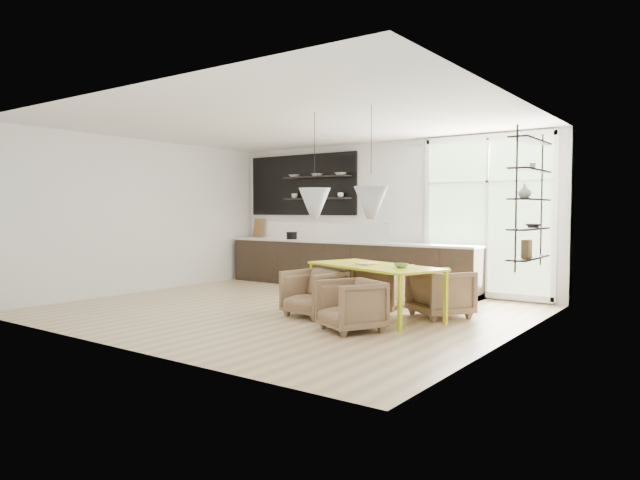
{
  "coord_description": "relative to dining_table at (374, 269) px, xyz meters",
  "views": [
    {
      "loc": [
        5.62,
        -6.82,
        1.56
      ],
      "look_at": [
        0.24,
        0.6,
        1.08
      ],
      "focal_mm": 32.0,
      "sensor_mm": 36.0,
      "label": 1
    }
  ],
  "objects": [
    {
      "name": "room",
      "position": [
        -0.85,
        0.78,
        0.75
      ],
      "size": [
        7.02,
        6.01,
        2.91
      ],
      "color": "#DABB8B",
      "rests_on": "ground"
    },
    {
      "name": "kitchen_run",
      "position": [
        -2.12,
        2.37,
        -0.11
      ],
      "size": [
        5.54,
        0.69,
        2.75
      ],
      "color": "black",
      "rests_on": "ground"
    },
    {
      "name": "right_shelving",
      "position": [
        1.93,
        0.86,
        0.94
      ],
      "size": [
        0.26,
        1.22,
        1.9
      ],
      "color": "black",
      "rests_on": "ground"
    },
    {
      "name": "dining_table",
      "position": [
        0.0,
        0.0,
        0.0
      ],
      "size": [
        2.27,
        1.56,
        0.76
      ],
      "rotation": [
        0.0,
        0.0,
        -0.33
      ],
      "color": "#C8CE13",
      "rests_on": "ground"
    },
    {
      "name": "armchair_back_left",
      "position": [
        -0.31,
        0.82,
        -0.35
      ],
      "size": [
        0.79,
        0.81,
        0.71
      ],
      "primitive_type": "imported",
      "rotation": [
        0.0,
        0.0,
        3.19
      ],
      "color": "#806447",
      "rests_on": "ground"
    },
    {
      "name": "armchair_back_right",
      "position": [
        0.78,
        0.58,
        -0.35
      ],
      "size": [
        1.06,
        1.06,
        0.71
      ],
      "primitive_type": "imported",
      "rotation": [
        0.0,
        0.0,
        2.56
      ],
      "color": "#806447",
      "rests_on": "ground"
    },
    {
      "name": "armchair_front_left",
      "position": [
        -0.75,
        -0.47,
        -0.36
      ],
      "size": [
        0.84,
        0.86,
        0.69
      ],
      "primitive_type": "imported",
      "rotation": [
        0.0,
        0.0,
        -0.16
      ],
      "color": "#806447",
      "rests_on": "ground"
    },
    {
      "name": "armchair_front_right",
      "position": [
        0.25,
        -1.01,
        -0.38
      ],
      "size": [
        0.97,
        0.98,
        0.66
      ],
      "primitive_type": "imported",
      "rotation": [
        0.0,
        0.0,
        -0.49
      ],
      "color": "#806447",
      "rests_on": "ground"
    },
    {
      "name": "wire_stool",
      "position": [
        -1.33,
        0.73,
        -0.45
      ],
      "size": [
        0.31,
        0.31,
        0.39
      ],
      "rotation": [
        0.0,
        0.0,
        0.32
      ],
      "color": "black",
      "rests_on": "ground"
    },
    {
      "name": "table_book",
      "position": [
        -0.24,
        0.02,
        0.07
      ],
      "size": [
        0.23,
        0.3,
        0.03
      ],
      "primitive_type": "imported",
      "rotation": [
        0.0,
        0.0,
        -0.05
      ],
      "color": "white",
      "rests_on": "dining_table"
    },
    {
      "name": "table_bowl",
      "position": [
        0.5,
        -0.12,
        0.08
      ],
      "size": [
        0.26,
        0.26,
        0.06
      ],
      "primitive_type": "imported",
      "rotation": [
        0.0,
        0.0,
        -0.42
      ],
      "color": "#638B5A",
      "rests_on": "dining_table"
    }
  ]
}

